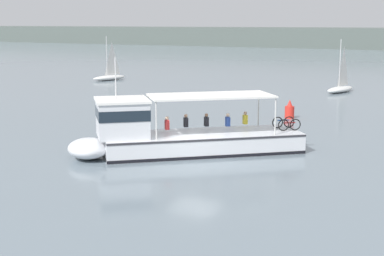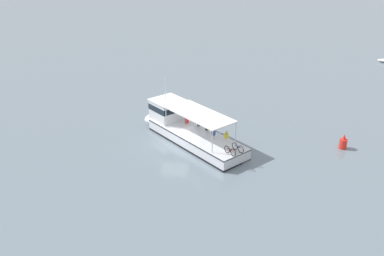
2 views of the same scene
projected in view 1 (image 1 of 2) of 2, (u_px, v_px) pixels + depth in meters
ground_plane at (194, 161)px, 29.94m from camera, size 400.00×400.00×0.00m
ferry_main at (174, 136)px, 31.37m from camera, size 11.59×10.72×5.32m
sailboat_near_port at (341, 87)px, 59.10m from camera, size 2.43×4.99×5.40m
sailboat_horizon_east at (110, 76)px, 71.39m from camera, size 2.62×5.00×5.40m
channel_buoy at (290, 111)px, 43.16m from camera, size 0.70×0.70×1.40m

